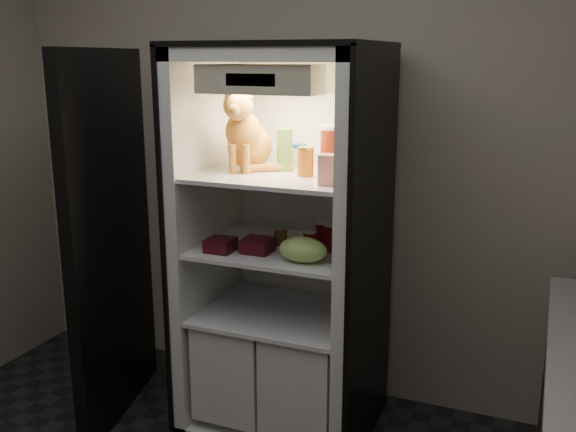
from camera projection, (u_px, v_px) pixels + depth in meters
name	position (u px, v px, depth m)	size (l,w,h in m)	color
room_shell	(81.00, 132.00, 1.68)	(3.60, 3.60, 3.60)	white
refrigerator	(285.00, 272.00, 3.12)	(0.90, 0.72, 1.88)	white
fridge_door	(110.00, 243.00, 3.17)	(0.26, 0.86, 1.85)	black
tabby_cat	(247.00, 137.00, 3.01)	(0.36, 0.40, 0.41)	#C26918
parmesan_shaker	(285.00, 150.00, 2.99)	(0.08, 0.08, 0.20)	#227D33
mayo_tub	(298.00, 156.00, 3.08)	(0.08, 0.08, 0.11)	white
salsa_jar	(306.00, 161.00, 2.86)	(0.07, 0.07, 0.13)	maroon
pepper_jar	(335.00, 150.00, 2.89)	(0.13, 0.13, 0.22)	maroon
cream_carton	(329.00, 170.00, 2.67)	(0.07, 0.07, 0.13)	silver
soda_can_a	(322.00, 235.00, 3.02)	(0.06, 0.06, 0.11)	black
soda_can_b	(330.00, 238.00, 2.94)	(0.07, 0.07, 0.13)	black
soda_can_c	(310.00, 243.00, 2.88)	(0.06, 0.06, 0.11)	black
condiment_jar	(281.00, 236.00, 3.04)	(0.07, 0.07, 0.09)	#583519
grape_bag	(303.00, 250.00, 2.79)	(0.22, 0.16, 0.11)	#8DB856
berry_box_left	(221.00, 245.00, 2.94)	(0.12, 0.12, 0.06)	#4C0C18
berry_box_right	(258.00, 245.00, 2.93)	(0.13, 0.13, 0.06)	#4C0C18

